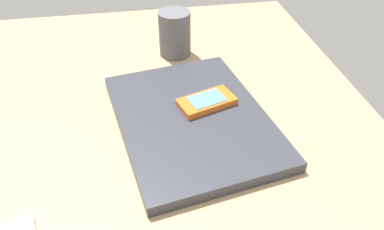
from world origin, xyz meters
TOP-DOWN VIEW (x-y plane):
  - desk_surface at (0.00, 0.00)cm, footprint 120.00×80.00cm
  - laptop_closed at (9.10, -5.88)cm, footprint 37.47×30.23cm
  - cell_phone_on_laptop at (11.60, -8.97)cm, footprint 8.04×11.12cm
  - pen_cup at (34.41, -6.39)cm, footprint 7.02×7.02cm

SIDE VIEW (x-z plane):
  - desk_surface at x=0.00cm, z-range 0.00..3.00cm
  - laptop_closed at x=9.10cm, z-range 3.00..5.05cm
  - cell_phone_on_laptop at x=11.60cm, z-range 5.02..6.35cm
  - pen_cup at x=34.41cm, z-range 3.00..13.02cm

